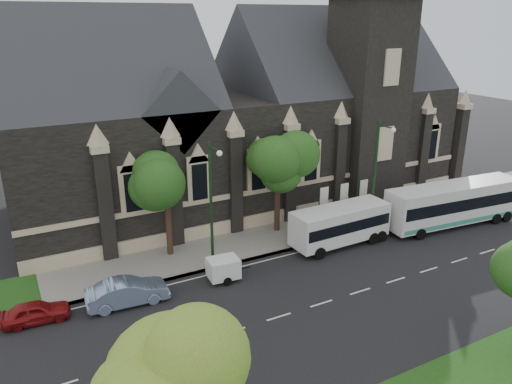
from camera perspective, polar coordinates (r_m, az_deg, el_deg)
ground at (r=31.01m, az=7.55°, el=-12.66°), size 160.00×160.00×0.00m
sidewalk at (r=38.07m, az=-0.74°, el=-5.90°), size 80.00×5.00×0.15m
museum at (r=45.71m, az=-0.42°, el=9.15°), size 40.00×17.70×29.90m
tree_park_near at (r=16.35m, az=-8.50°, el=-18.57°), size 4.42×4.42×8.56m
tree_walk_right at (r=38.48m, az=2.65°, el=3.52°), size 4.08×4.08×7.80m
tree_walk_left at (r=34.96m, az=-10.17°, el=1.41°), size 3.91×3.91×7.64m
street_lamp_near at (r=39.78m, az=13.79°, el=2.44°), size 0.36×1.88×9.00m
street_lamp_mid at (r=32.53m, az=-5.09°, el=-0.90°), size 0.36×1.88×9.00m
banner_flag_left at (r=39.82m, az=7.65°, el=-1.29°), size 0.90×0.10×4.00m
banner_flag_center at (r=40.96m, az=9.93°, el=-0.81°), size 0.90×0.10×4.00m
banner_flag_right at (r=42.16m, az=12.09°, el=-0.36°), size 0.90×0.10×4.00m
tour_coach at (r=43.83m, az=21.87°, el=-1.21°), size 12.43×3.71×3.57m
shuttle_bus at (r=37.84m, az=9.71°, el=-3.59°), size 7.91×2.93×3.02m
box_trailer at (r=32.84m, az=-3.79°, el=-8.77°), size 2.95×1.74×1.55m
sedan at (r=31.31m, az=-14.64°, el=-11.12°), size 4.97×2.00×1.61m
car_far_red at (r=31.44m, az=-24.10°, el=-12.54°), size 3.81×1.75×1.27m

